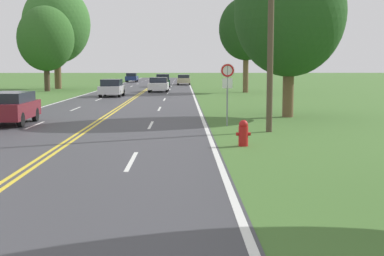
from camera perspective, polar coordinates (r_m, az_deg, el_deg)
fire_hydrant at (r=17.54m, az=5.50°, el=-0.51°), size 0.48×0.32×0.86m
traffic_sign at (r=23.30m, az=3.80°, el=5.25°), size 0.60×0.10×2.71m
utility_pole_midground at (r=21.44m, az=8.42°, el=12.11°), size 1.80×0.24×9.04m
tree_behind_sign at (r=63.17m, az=-14.26°, el=10.66°), size 7.59×7.59×11.63m
tree_mid_treeline at (r=53.03m, az=5.80°, el=10.46°), size 5.30×5.30×9.23m
tree_right_cluster at (r=27.91m, az=10.39°, el=12.00°), size 5.61×5.61×8.51m
tree_far_back at (r=57.18m, az=-15.33°, el=9.17°), size 5.75×5.75×8.68m
car_maroon_hatchback_approaching at (r=25.21m, az=-18.76°, el=2.14°), size 1.80×3.99×1.45m
car_silver_sedan_mid_near at (r=45.99m, az=-8.55°, el=4.27°), size 1.85×4.08×1.48m
car_white_sedan_mid_far at (r=53.95m, az=-3.58°, el=4.66°), size 1.98×4.10×1.45m
car_dark_green_hatchback_receding at (r=66.70m, az=-3.14°, el=5.11°), size 1.91×4.29×1.58m
car_champagne_sedan_distant at (r=73.82m, az=-0.89°, el=5.20°), size 1.80×4.91×1.39m
car_dark_blue_sedan_horizon at (r=87.10m, az=-6.44°, el=5.39°), size 1.79×4.45×1.45m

